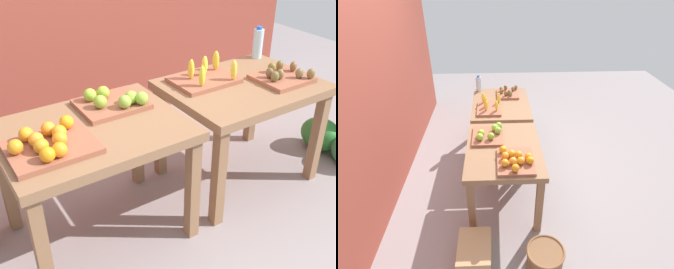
# 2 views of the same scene
# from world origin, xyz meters

# --- Properties ---
(ground_plane) EXTENTS (8.00, 8.00, 0.00)m
(ground_plane) POSITION_xyz_m (0.00, 0.00, 0.00)
(ground_plane) COLOR gray
(display_table_left) EXTENTS (1.04, 0.80, 0.76)m
(display_table_left) POSITION_xyz_m (-0.56, 0.00, 0.65)
(display_table_left) COLOR #886142
(display_table_left) RESTS_ON ground_plane
(display_table_right) EXTENTS (1.04, 0.80, 0.76)m
(display_table_right) POSITION_xyz_m (0.56, 0.00, 0.65)
(display_table_right) COLOR #886142
(display_table_right) RESTS_ON ground_plane
(orange_bin) EXTENTS (0.44, 0.37, 0.11)m
(orange_bin) POSITION_xyz_m (-0.84, -0.10, 0.81)
(orange_bin) COLOR #98563E
(orange_bin) RESTS_ON display_table_left
(apple_bin) EXTENTS (0.40, 0.36, 0.11)m
(apple_bin) POSITION_xyz_m (-0.35, 0.16, 0.80)
(apple_bin) COLOR #98563E
(apple_bin) RESTS_ON display_table_left
(banana_crate) EXTENTS (0.44, 0.32, 0.17)m
(banana_crate) POSITION_xyz_m (0.36, 0.16, 0.80)
(banana_crate) COLOR #98563E
(banana_crate) RESTS_ON display_table_right
(kiwi_bin) EXTENTS (0.36, 0.33, 0.10)m
(kiwi_bin) POSITION_xyz_m (0.82, -0.11, 0.80)
(kiwi_bin) COLOR #98563E
(kiwi_bin) RESTS_ON display_table_right
(water_bottle) EXTENTS (0.08, 0.08, 0.25)m
(water_bottle) POSITION_xyz_m (0.99, 0.33, 0.88)
(water_bottle) COLOR silver
(water_bottle) RESTS_ON display_table_right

